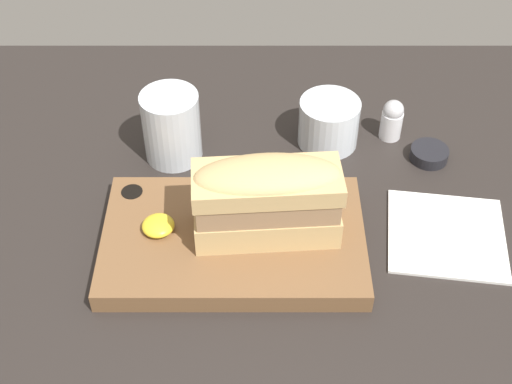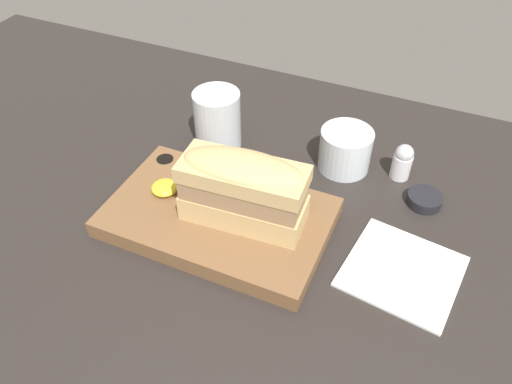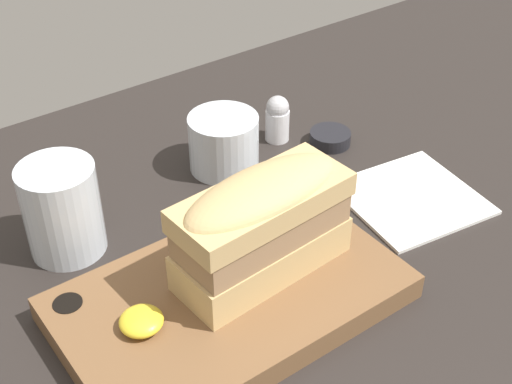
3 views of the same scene
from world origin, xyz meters
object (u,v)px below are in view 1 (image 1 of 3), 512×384
Objects in this scene: napkin at (444,234)px; condiment_dish at (427,153)px; wine_glass at (326,124)px; salt_shaker at (389,119)px; sandwich at (265,197)px; serving_board at (231,240)px; water_glass at (170,131)px.

napkin is 3.07× the size of condiment_dish.
napkin is at bearing -91.09° from condiment_dish.
condiment_dish is (13.49, -3.56, -2.23)cm from wine_glass.
sandwich is at bearing -130.63° from salt_shaker.
napkin is at bearing -76.90° from salt_shaker.
salt_shaker is at bearing 134.54° from condiment_dish.
salt_shaker is (21.46, 20.68, 1.72)cm from serving_board.
serving_board is 23.30cm from wine_glass.
salt_shaker is at bearing 7.48° from water_glass.
serving_board reaches higher than condiment_dish.
condiment_dish is at bearing 31.36° from serving_board.
wine_glass is (12.65, 19.49, 1.75)cm from serving_board.
salt_shaker is at bearing 43.94° from serving_board.
water_glass is 1.64× the size of salt_shaker.
condiment_dish is at bearing -1.37° from water_glass.
water_glass is at bearing 116.65° from serving_board.
serving_board is 3.75× the size of wine_glass.
sandwich is 27.40cm from salt_shaker.
sandwich reaches higher than salt_shaker.
sandwich is 1.08× the size of napkin.
sandwich is at bearing -114.34° from wine_glass.
wine_glass is 1.37× the size of salt_shaker.
water_glass is 34.73cm from condiment_dish.
water_glass is at bearing -172.61° from wine_glass.
napkin is 14.20cm from condiment_dish.
condiment_dish is at bearing -45.46° from salt_shaker.
salt_shaker is (-4.41, 18.94, 2.82)cm from napkin.
salt_shaker is 1.17× the size of condiment_dish.
wine_glass reaches higher than salt_shaker.
salt_shaker is (17.51, 20.41, -5.24)cm from sandwich.
condiment_dish is (4.68, -4.75, -2.19)cm from salt_shaker.
serving_board is 1.96× the size of napkin.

